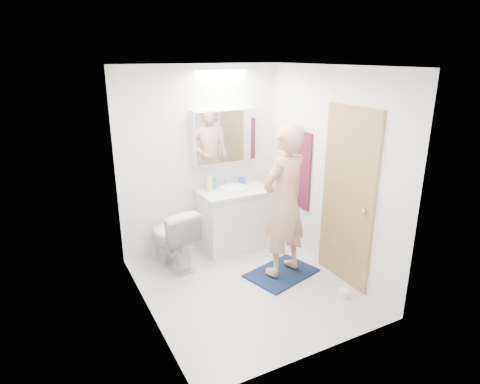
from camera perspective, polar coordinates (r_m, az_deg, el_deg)
floor at (r=4.78m, az=0.88°, el=-12.98°), size 2.50×2.50×0.00m
ceiling at (r=4.07m, az=1.05°, el=17.16°), size 2.50×2.50×0.00m
wall_back at (r=5.36m, az=-5.45°, el=4.47°), size 2.50×0.00×2.50m
wall_front at (r=3.30m, az=11.41°, el=-5.05°), size 2.50×0.00×2.50m
wall_left at (r=3.90m, az=-13.41°, el=-1.46°), size 0.00×2.50×2.50m
wall_right at (r=4.87m, az=12.41°, el=2.67°), size 0.00×2.50×2.50m
vanity_cabinet at (r=5.51m, az=-0.65°, el=-3.93°), size 0.90×0.55×0.78m
countertop at (r=5.37m, az=-0.67°, el=0.11°), size 0.95×0.58×0.04m
sink_basin at (r=5.38m, az=-0.81°, el=0.56°), size 0.36×0.36×0.03m
faucet at (r=5.52m, az=-1.71°, el=1.74°), size 0.02×0.02×0.16m
medicine_cabinet at (r=5.35m, az=-2.24°, el=7.80°), size 0.88×0.14×0.70m
mirror_panel at (r=5.28m, az=-1.88°, el=7.66°), size 0.84×0.01×0.66m
toilet at (r=5.09m, az=-9.44°, el=-6.23°), size 0.56×0.82×0.77m
bath_rug at (r=5.03m, az=5.80°, el=-11.18°), size 0.92×0.74×0.02m
person at (r=4.64m, az=6.17°, el=-1.32°), size 0.73×0.58×1.76m
door at (r=4.67m, az=14.77°, el=-0.80°), size 0.04×0.80×2.00m
door_knob at (r=4.46m, az=16.89°, el=-2.61°), size 0.06×0.06×0.06m
towel at (r=5.30m, az=8.39°, el=3.08°), size 0.02×0.42×1.00m
towel_hook at (r=5.18m, az=8.54°, el=8.61°), size 0.07×0.02×0.02m
soap_bottle_a at (r=5.33m, az=-4.32°, el=1.54°), size 0.13×0.13×0.24m
soap_bottle_b at (r=5.41m, az=-3.41°, el=1.31°), size 0.09×0.09×0.15m
toothbrush_cup at (r=5.56m, az=0.30°, el=1.52°), size 0.11×0.11×0.10m
toilet_paper_roll at (r=4.69m, az=14.24°, el=-13.60°), size 0.11×0.11×0.10m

